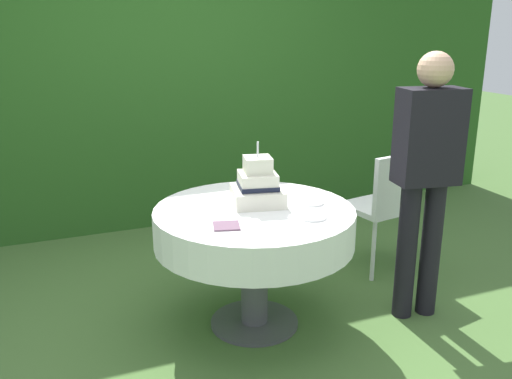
# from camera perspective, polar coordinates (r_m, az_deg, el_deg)

# --- Properties ---
(ground_plane) EXTENTS (20.00, 20.00, 0.00)m
(ground_plane) POSITION_cam_1_polar(r_m,az_deg,el_deg) (3.44, -0.17, -13.64)
(ground_plane) COLOR #476B33
(foliage_hedge) EXTENTS (6.79, 0.66, 2.54)m
(foliage_hedge) POSITION_cam_1_polar(r_m,az_deg,el_deg) (5.10, -9.65, 11.30)
(foliage_hedge) COLOR #28561E
(foliage_hedge) RESTS_ON ground_plane
(cake_table) EXTENTS (1.15, 1.15, 0.73)m
(cake_table) POSITION_cam_1_polar(r_m,az_deg,el_deg) (3.17, -0.18, -4.05)
(cake_table) COLOR #4C4C51
(cake_table) RESTS_ON ground_plane
(wedding_cake) EXTENTS (0.34, 0.34, 0.37)m
(wedding_cake) POSITION_cam_1_polar(r_m,az_deg,el_deg) (3.20, 0.22, 0.33)
(wedding_cake) COLOR silver
(wedding_cake) RESTS_ON cake_table
(serving_plate_near) EXTENTS (0.15, 0.15, 0.01)m
(serving_plate_near) POSITION_cam_1_polar(r_m,az_deg,el_deg) (3.00, 5.89, -2.84)
(serving_plate_near) COLOR white
(serving_plate_near) RESTS_ON cake_table
(serving_plate_far) EXTENTS (0.10, 0.10, 0.01)m
(serving_plate_far) POSITION_cam_1_polar(r_m,az_deg,el_deg) (3.51, -0.37, 0.21)
(serving_plate_far) COLOR white
(serving_plate_far) RESTS_ON cake_table
(serving_plate_left) EXTENTS (0.13, 0.13, 0.01)m
(serving_plate_left) POSITION_cam_1_polar(r_m,az_deg,el_deg) (3.23, 5.84, -1.37)
(serving_plate_left) COLOR white
(serving_plate_left) RESTS_ON cake_table
(napkin_stack) EXTENTS (0.16, 0.16, 0.01)m
(napkin_stack) POSITION_cam_1_polar(r_m,az_deg,el_deg) (2.87, -3.07, -3.77)
(napkin_stack) COLOR #6B4C60
(napkin_stack) RESTS_ON cake_table
(garden_chair) EXTENTS (0.46, 0.46, 0.89)m
(garden_chair) POSITION_cam_1_polar(r_m,az_deg,el_deg) (4.00, 13.15, -1.15)
(garden_chair) COLOR white
(garden_chair) RESTS_ON ground_plane
(standing_person) EXTENTS (0.39, 0.26, 1.60)m
(standing_person) POSITION_cam_1_polar(r_m,az_deg,el_deg) (3.35, 17.15, 1.95)
(standing_person) COLOR black
(standing_person) RESTS_ON ground_plane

